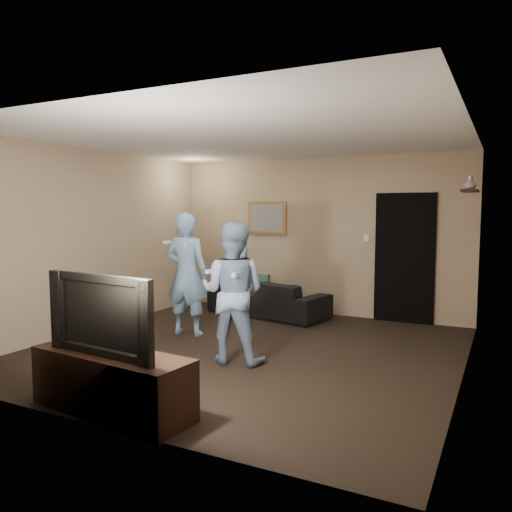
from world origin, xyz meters
The scene contains 19 objects.
ground centered at (0.00, 0.00, 0.00)m, with size 5.00×5.00×0.00m, color black.
ceiling centered at (0.00, 0.00, 2.60)m, with size 5.00×5.00×0.04m, color silver.
wall_back centered at (0.00, 2.50, 1.30)m, with size 5.00×0.04×2.60m, color tan.
wall_front centered at (0.00, -2.50, 1.30)m, with size 5.00×0.04×2.60m, color tan.
wall_left centered at (-2.50, 0.00, 1.30)m, with size 0.04×5.00×2.60m, color tan.
wall_right centered at (2.50, 0.00, 1.30)m, with size 0.04×5.00×2.60m, color tan.
sofa centered at (-0.64, 1.96, 0.30)m, with size 2.02×0.79×0.59m, color black.
throw_pillow centered at (-0.83, 1.96, 0.48)m, with size 0.39×0.12×0.39m, color #1A503D.
painting_frame centered at (-0.90, 2.48, 1.60)m, with size 0.72×0.05×0.57m, color olive.
painting_canvas centered at (-0.90, 2.45, 1.60)m, with size 0.62×0.01×0.47m, color slate.
doorway centered at (1.45, 2.47, 1.00)m, with size 0.90×0.06×2.00m, color black.
light_switch centered at (0.85, 2.48, 1.30)m, with size 0.08×0.02×0.12m, color silver.
wall_shelf centered at (2.39, 1.80, 1.99)m, with size 0.20×0.60×0.03m, color black.
shelf_vase centered at (2.39, 1.76, 2.08)m, with size 0.15×0.15×0.15m, color #AFAFB4.
shelf_figurine centered at (2.39, 1.84, 2.09)m, with size 0.06×0.06×0.18m, color #B9B9BE.
tv_console centered at (-0.12, -2.23, 0.25)m, with size 1.53×0.49×0.55m, color black.
television centered at (-0.12, -2.23, 0.87)m, with size 1.19×0.16×0.69m, color black.
wii_player_left centered at (-1.10, 0.31, 0.85)m, with size 0.67×0.53×1.71m.
wii_player_right centered at (0.09, -0.50, 0.80)m, with size 0.87×0.73×1.61m.
Camera 1 is at (2.86, -5.39, 1.74)m, focal length 35.00 mm.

